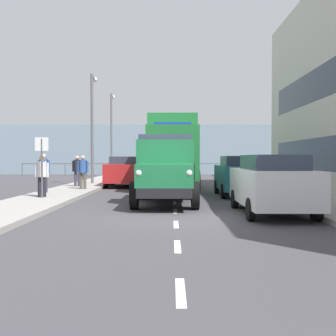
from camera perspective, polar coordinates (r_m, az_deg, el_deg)
The scene contains 19 objects.
ground_plane at distance 20.72m, azimuth 0.81°, elevation -3.13°, with size 80.00×80.00×0.00m, color #423F44.
sidewalk_left at distance 21.31m, azimuth 14.17°, elevation -2.84°, with size 2.37×35.47×0.15m, color #9E9993.
sidewalk_right at distance 21.26m, azimuth -12.59°, elevation -2.84°, with size 2.37×35.47×0.15m, color #9E9993.
road_centreline_markings at distance 20.25m, azimuth 0.81°, elevation -3.22°, with size 0.12×31.70×0.01m.
sea_horizon at distance 41.40m, azimuth 0.66°, elevation 2.58°, with size 80.00×0.80×5.00m, color gray.
seawall_railing at distance 37.79m, azimuth 0.67°, elevation 0.30°, with size 28.08×0.08×1.20m.
truck_vintage_green at distance 14.22m, azimuth -0.38°, elevation -0.43°, with size 2.17×5.64×2.43m.
lorry_cargo_green at distance 21.99m, azimuth 0.62°, elevation 2.54°, with size 2.58×8.20×3.87m.
car_white_kerbside_near at distance 12.23m, azimuth 14.21°, elevation -2.08°, with size 1.88×4.36×1.72m.
car_teal_kerbside_1 at distance 17.83m, azimuth 9.86°, elevation -1.00°, with size 1.80×3.89×1.72m.
car_red_oppositeside_0 at distance 23.48m, azimuth -6.05°, elevation -0.41°, with size 1.93×4.28×1.72m.
car_grey_oppositeside_1 at distance 29.40m, azimuth -4.72°, elevation -0.05°, with size 1.97×4.47×1.72m.
pedestrian_strolling at distance 16.26m, azimuth -17.18°, elevation -0.66°, with size 0.53×0.34×1.57m.
pedestrian_couple_a at distance 18.39m, azimuth -16.95°, elevation -0.23°, with size 0.53×0.34×1.67m.
pedestrian_with_bag at distance 20.00m, azimuth -11.78°, elevation -0.18°, with size 0.53×0.34×1.61m.
pedestrian_near_railing at distance 22.05m, azimuth -12.56°, elevation -0.04°, with size 0.53×0.34×1.61m.
lamp_post_promenade at distance 24.78m, azimuth -10.49°, elevation 6.81°, with size 0.32×1.14×6.43m.
lamp_post_far at distance 33.82m, azimuth -7.86°, elevation 5.63°, with size 0.32×1.14×6.74m.
street_sign at distance 15.89m, azimuth -17.19°, elevation 1.52°, with size 0.50×0.07×2.25m.
Camera 1 is at (0.11, 11.65, 1.62)m, focal length 43.70 mm.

